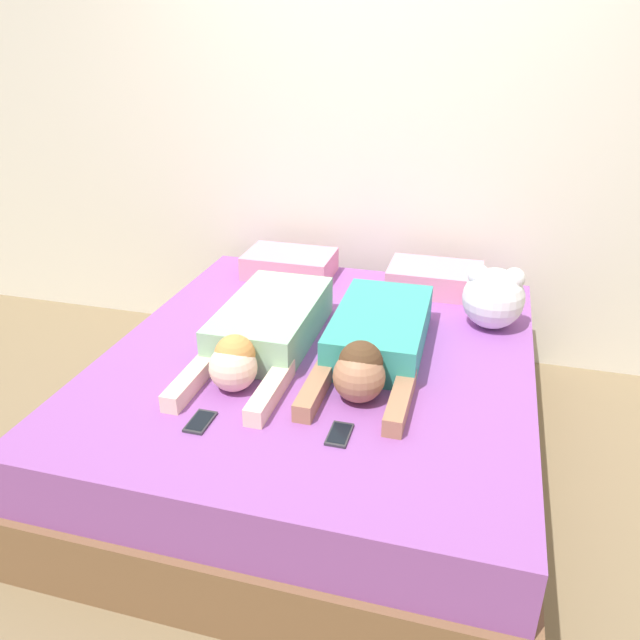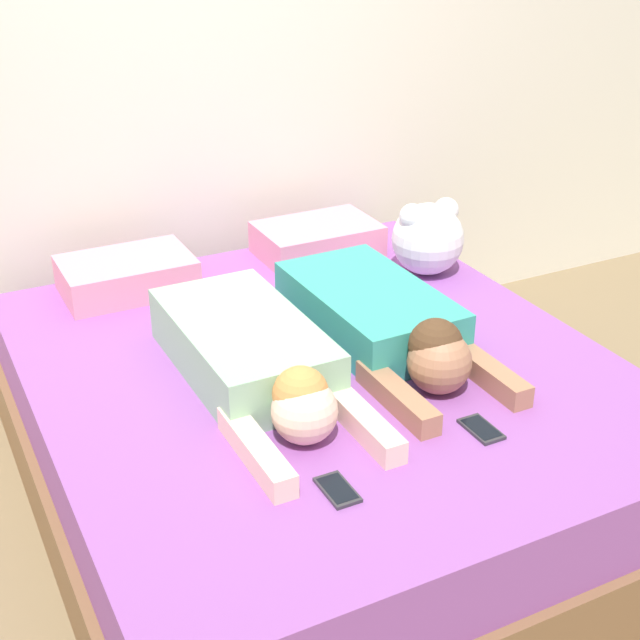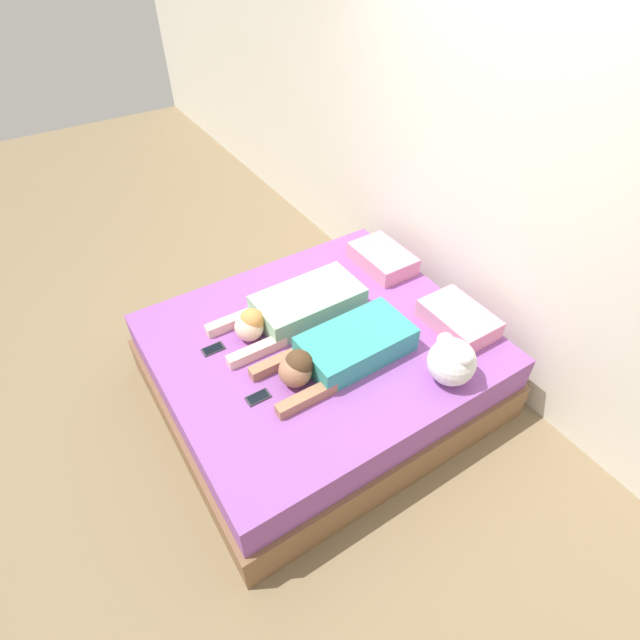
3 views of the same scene
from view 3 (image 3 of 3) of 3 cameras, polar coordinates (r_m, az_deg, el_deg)
ground_plane at (r=3.62m, az=0.00°, el=-8.06°), size 12.00×12.00×0.00m
wall_back at (r=3.44m, az=17.48°, el=14.87°), size 12.00×0.06×2.60m
bed at (r=3.41m, az=0.00°, el=-5.24°), size 1.84×2.07×0.54m
pillow_head_left at (r=3.80m, az=7.15°, el=7.00°), size 0.48×0.32×0.13m
pillow_head_right at (r=3.37m, az=15.53°, el=0.11°), size 0.48×0.32×0.13m
person_left at (r=3.29m, az=-2.86°, el=1.33°), size 0.39×1.02×0.22m
person_right at (r=3.01m, az=2.36°, el=-3.52°), size 0.39×0.99×0.23m
cell_phone_left at (r=3.21m, az=-12.11°, el=-3.26°), size 0.07×0.14×0.01m
cell_phone_right at (r=2.90m, az=-7.09°, el=-8.76°), size 0.07×0.14×0.01m
plush_toy at (r=2.97m, az=14.84°, el=-4.54°), size 0.28×0.28×0.30m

